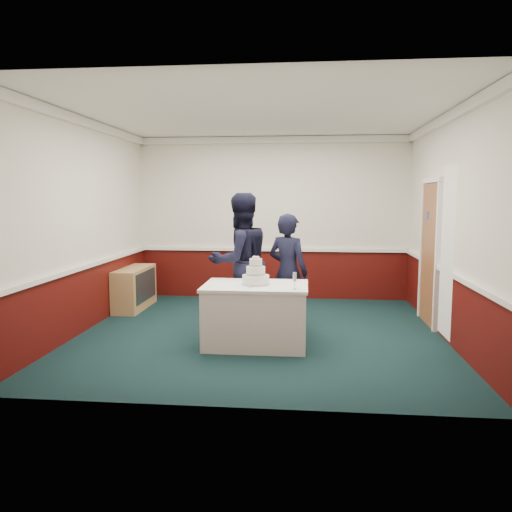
# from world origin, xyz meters

# --- Properties ---
(ground) EXTENTS (5.00, 5.00, 0.00)m
(ground) POSITION_xyz_m (0.00, 0.00, 0.00)
(ground) COLOR black
(ground) RESTS_ON ground
(room_shell) EXTENTS (5.00, 5.00, 3.00)m
(room_shell) POSITION_xyz_m (0.08, 0.61, 1.97)
(room_shell) COLOR silver
(room_shell) RESTS_ON ground
(sideboard) EXTENTS (0.41, 1.20, 0.70)m
(sideboard) POSITION_xyz_m (-2.28, 1.35, 0.35)
(sideboard) COLOR tan
(sideboard) RESTS_ON ground
(cake_table) EXTENTS (1.32, 0.92, 0.79)m
(cake_table) POSITION_xyz_m (-0.01, -0.56, 0.40)
(cake_table) COLOR white
(cake_table) RESTS_ON ground
(wedding_cake) EXTENTS (0.35, 0.35, 0.36)m
(wedding_cake) POSITION_xyz_m (-0.01, -0.56, 0.90)
(wedding_cake) COLOR white
(wedding_cake) RESTS_ON cake_table
(cake_knife) EXTENTS (0.09, 0.21, 0.00)m
(cake_knife) POSITION_xyz_m (-0.04, -0.76, 0.79)
(cake_knife) COLOR silver
(cake_knife) RESTS_ON cake_table
(champagne_flute) EXTENTS (0.05, 0.05, 0.21)m
(champagne_flute) POSITION_xyz_m (0.49, -0.84, 0.93)
(champagne_flute) COLOR silver
(champagne_flute) RESTS_ON cake_table
(person_man) EXTENTS (1.20, 1.15, 1.96)m
(person_man) POSITION_xyz_m (-0.30, 0.21, 0.98)
(person_man) COLOR black
(person_man) RESTS_ON ground
(person_woman) EXTENTS (0.73, 0.64, 1.67)m
(person_woman) POSITION_xyz_m (0.37, 0.24, 0.83)
(person_woman) COLOR black
(person_woman) RESTS_ON ground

